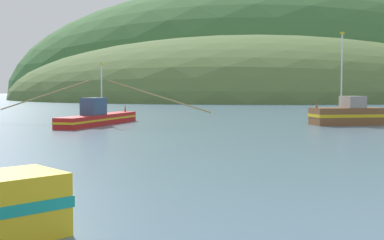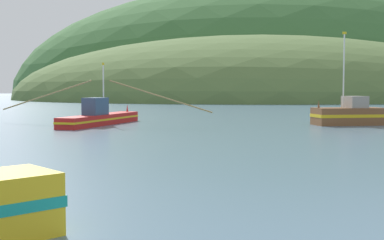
% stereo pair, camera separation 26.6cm
% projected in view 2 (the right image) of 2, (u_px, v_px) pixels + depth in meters
% --- Properties ---
extents(hill_mid_left, '(143.32, 114.66, 36.80)m').
position_uv_depth(hill_mid_left, '(256.00, 98.00, 155.76)').
color(hill_mid_left, '#516B38').
rests_on(hill_mid_left, ground).
extents(hill_far_right, '(215.37, 172.30, 90.40)m').
position_uv_depth(hill_far_right, '(270.00, 95.00, 221.95)').
color(hill_far_right, '#386633').
rests_on(hill_far_right, ground).
extents(fishing_boat_brown, '(6.30, 3.12, 7.99)m').
position_uv_depth(fishing_boat_brown, '(349.00, 114.00, 44.28)').
color(fishing_boat_brown, brown).
rests_on(fishing_boat_brown, ground).
extents(fishing_boat_red, '(18.90, 11.86, 5.40)m').
position_uv_depth(fishing_boat_red, '(100.00, 117.00, 44.38)').
color(fishing_boat_red, red).
rests_on(fishing_boat_red, ground).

